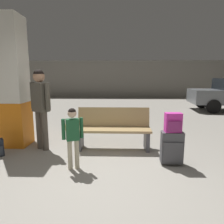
# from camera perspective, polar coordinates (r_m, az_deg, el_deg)

# --- Properties ---
(ground_plane) EXTENTS (18.00, 18.00, 0.10)m
(ground_plane) POSITION_cam_1_polar(r_m,az_deg,el_deg) (6.93, -0.58, -3.48)
(ground_plane) COLOR gray
(garage_back_wall) EXTENTS (18.00, 0.12, 2.80)m
(garage_back_wall) POSITION_cam_1_polar(r_m,az_deg,el_deg) (15.60, 0.76, 9.34)
(garage_back_wall) COLOR gray
(garage_back_wall) RESTS_ON ground_plane
(structural_pillar) EXTENTS (0.57, 0.57, 2.86)m
(structural_pillar) POSITION_cam_1_polar(r_m,az_deg,el_deg) (4.99, -26.48, 7.33)
(structural_pillar) COLOR orange
(structural_pillar) RESTS_ON ground_plane
(bench) EXTENTS (1.60, 0.53, 0.89)m
(bench) POSITION_cam_1_polar(r_m,az_deg,el_deg) (4.39, 0.42, -4.78)
(bench) COLOR tan
(bench) RESTS_ON ground_plane
(suitcase) EXTENTS (0.39, 0.25, 0.60)m
(suitcase) POSITION_cam_1_polar(r_m,az_deg,el_deg) (3.77, 16.69, -9.66)
(suitcase) COLOR #4C4C51
(suitcase) RESTS_ON ground_plane
(backpack_bright) EXTENTS (0.28, 0.20, 0.34)m
(backpack_bright) POSITION_cam_1_polar(r_m,az_deg,el_deg) (3.64, 17.05, -2.97)
(backpack_bright) COLOR #D833A5
(backpack_bright) RESTS_ON suitcase
(child) EXTENTS (0.34, 0.20, 1.06)m
(child) POSITION_cam_1_polar(r_m,az_deg,el_deg) (3.41, -11.17, -5.66)
(child) COLOR beige
(child) RESTS_ON ground_plane
(adult) EXTENTS (0.51, 0.35, 1.71)m
(adult) POSITION_cam_1_polar(r_m,az_deg,el_deg) (4.47, -19.76, 2.92)
(adult) COLOR brown
(adult) RESTS_ON ground_plane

